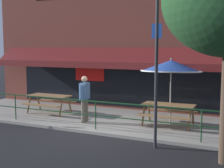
# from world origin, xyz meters

# --- Properties ---
(ground_plane) EXTENTS (120.00, 120.00, 0.00)m
(ground_plane) POSITION_xyz_m (0.00, 0.00, 0.00)
(ground_plane) COLOR black
(patio_deck) EXTENTS (15.00, 4.00, 0.10)m
(patio_deck) POSITION_xyz_m (0.00, 2.00, 0.05)
(patio_deck) COLOR #9E998E
(patio_deck) RESTS_ON ground
(restaurant_building) EXTENTS (15.00, 1.60, 8.33)m
(restaurant_building) POSITION_xyz_m (-0.00, 4.23, 4.13)
(restaurant_building) COLOR brown
(restaurant_building) RESTS_ON ground
(patio_railing) EXTENTS (13.84, 0.04, 0.97)m
(patio_railing) POSITION_xyz_m (0.00, 0.30, 0.80)
(patio_railing) COLOR #194723
(patio_railing) RESTS_ON patio_deck
(picnic_table_left) EXTENTS (1.80, 1.42, 0.76)m
(picnic_table_left) POSITION_xyz_m (-2.99, 1.80, 0.71)
(picnic_table_left) COLOR #997047
(picnic_table_left) RESTS_ON patio_deck
(picnic_table_centre) EXTENTS (1.80, 1.42, 0.76)m
(picnic_table_centre) POSITION_xyz_m (2.08, 1.79, 0.71)
(picnic_table_centre) COLOR #997047
(picnic_table_centre) RESTS_ON patio_deck
(patio_umbrella_centre) EXTENTS (2.14, 2.14, 2.38)m
(patio_umbrella_centre) POSITION_xyz_m (2.08, 2.07, 2.18)
(patio_umbrella_centre) COLOR #B7B2A8
(patio_umbrella_centre) RESTS_ON patio_deck
(pedestrian_walking) EXTENTS (0.25, 0.62, 1.71)m
(pedestrian_walking) POSITION_xyz_m (-0.84, 1.03, 1.06)
(pedestrian_walking) COLOR #665B4C
(pedestrian_walking) RESTS_ON patio_deck
(street_sign_pole) EXTENTS (0.28, 0.09, 4.55)m
(street_sign_pole) POSITION_xyz_m (2.30, -0.45, 2.33)
(street_sign_pole) COLOR #2D2D33
(street_sign_pole) RESTS_ON ground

